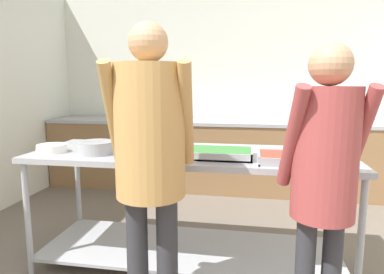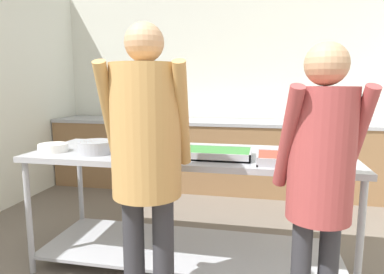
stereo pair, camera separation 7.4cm
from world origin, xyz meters
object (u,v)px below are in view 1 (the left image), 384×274
object	(u,v)px
plate_stack	(52,148)
serving_tray_greens	(289,158)
serving_tray_vegetables	(150,153)
guest_serving_left	(150,147)
serving_tray_roast	(217,153)
sauce_pan	(96,147)
guest_serving_right	(324,165)
water_bottle	(109,110)
broccoli_bowl	(327,145)

from	to	relation	value
plate_stack	serving_tray_greens	distance (m)	1.71
serving_tray_vegetables	guest_serving_left	world-z (taller)	guest_serving_left
serving_tray_roast	plate_stack	bearing A→B (deg)	-177.51
guest_serving_left	sauce_pan	bearing A→B (deg)	137.53
serving_tray_greens	guest_serving_left	xyz separation A→B (m)	(-0.78, -0.49, 0.14)
guest_serving_right	water_bottle	xyz separation A→B (m)	(-2.35, 2.73, 0.05)
serving_tray_roast	serving_tray_greens	size ratio (longest dim) A/B	1.25
plate_stack	broccoli_bowl	distance (m)	2.09
water_bottle	plate_stack	bearing A→B (deg)	-76.92
sauce_pan	water_bottle	size ratio (longest dim) A/B	1.53
plate_stack	guest_serving_right	xyz separation A→B (m)	(1.83, -0.52, 0.07)
plate_stack	sauce_pan	distance (m)	0.35
sauce_pan	serving_tray_greens	xyz separation A→B (m)	(1.36, -0.04, -0.02)
serving_tray_vegetables	water_bottle	distance (m)	2.58
serving_tray_greens	guest_serving_left	world-z (taller)	guest_serving_left
plate_stack	serving_tray_greens	size ratio (longest dim) A/B	0.57
serving_tray_greens	plate_stack	bearing A→B (deg)	179.07
serving_tray_roast	serving_tray_greens	distance (m)	0.48
serving_tray_vegetables	serving_tray_greens	distance (m)	0.94
serving_tray_greens	guest_serving_right	distance (m)	0.51
plate_stack	serving_tray_greens	world-z (taller)	plate_stack
sauce_pan	serving_tray_vegetables	bearing A→B (deg)	-3.47
broccoli_bowl	water_bottle	bearing A→B (deg)	145.23
serving_tray_vegetables	guest_serving_left	distance (m)	0.54
guest_serving_right	guest_serving_left	bearing A→B (deg)	-179.95
plate_stack	broccoli_bowl	size ratio (longest dim) A/B	1.13
plate_stack	water_bottle	bearing A→B (deg)	103.08
serving_tray_roast	guest_serving_left	size ratio (longest dim) A/B	0.29
serving_tray_vegetables	guest_serving_right	size ratio (longest dim) A/B	0.23
serving_tray_roast	serving_tray_greens	xyz separation A→B (m)	(0.48, -0.08, -0.00)
sauce_pan	guest_serving_right	world-z (taller)	guest_serving_right
serving_tray_vegetables	serving_tray_greens	world-z (taller)	same
broccoli_bowl	guest_serving_right	bearing A→B (deg)	-102.23
guest_serving_left	serving_tray_greens	bearing A→B (deg)	31.95
guest_serving_left	water_bottle	distance (m)	3.09
plate_stack	sauce_pan	world-z (taller)	sauce_pan
guest_serving_left	water_bottle	world-z (taller)	guest_serving_left
guest_serving_left	guest_serving_right	distance (m)	0.91
sauce_pan	plate_stack	bearing A→B (deg)	-178.67
serving_tray_greens	broccoli_bowl	bearing A→B (deg)	54.88
guest_serving_right	broccoli_bowl	bearing A→B (deg)	77.77
plate_stack	broccoli_bowl	world-z (taller)	broccoli_bowl
sauce_pan	serving_tray_roast	size ratio (longest dim) A/B	0.82
guest_serving_left	water_bottle	xyz separation A→B (m)	(-1.44, 2.73, -0.02)
serving_tray_greens	broccoli_bowl	world-z (taller)	broccoli_bowl
serving_tray_vegetables	serving_tray_roast	distance (m)	0.47
serving_tray_greens	water_bottle	xyz separation A→B (m)	(-2.22, 2.24, 0.12)
broccoli_bowl	guest_serving_left	distance (m)	1.48
serving_tray_vegetables	water_bottle	size ratio (longest dim) A/B	1.39
sauce_pan	serving_tray_greens	bearing A→B (deg)	-1.52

